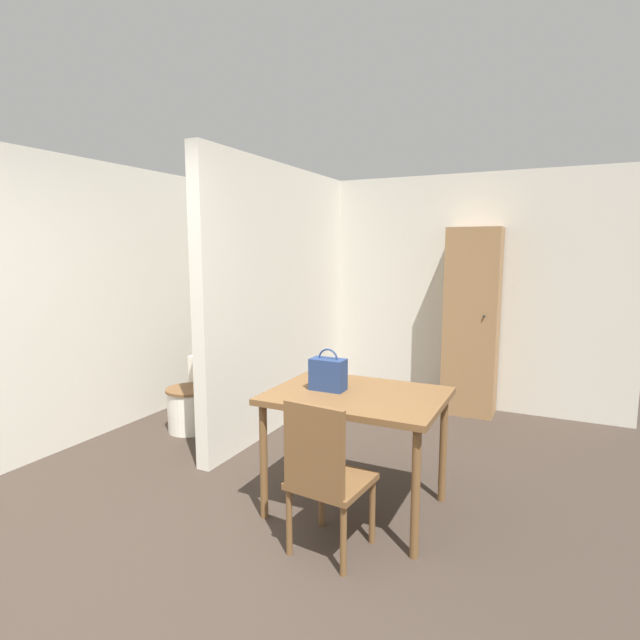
{
  "coord_description": "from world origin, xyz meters",
  "views": [
    {
      "loc": [
        1.76,
        -1.43,
        1.72
      ],
      "look_at": [
        0.16,
        1.89,
        1.19
      ],
      "focal_mm": 28.0,
      "sensor_mm": 36.0,
      "label": 1
    }
  ],
  "objects_px": {
    "wooden_cabinet": "(472,322)",
    "toilet": "(194,401)",
    "dining_table": "(357,406)",
    "wooden_chair": "(325,474)",
    "handbag": "(328,374)"
  },
  "relations": [
    {
      "from": "dining_table",
      "to": "handbag",
      "type": "xyz_separation_m",
      "value": [
        -0.2,
        -0.02,
        0.2
      ]
    },
    {
      "from": "handbag",
      "to": "dining_table",
      "type": "bearing_deg",
      "value": 4.67
    },
    {
      "from": "dining_table",
      "to": "wooden_chair",
      "type": "bearing_deg",
      "value": -86.84
    },
    {
      "from": "handbag",
      "to": "wooden_cabinet",
      "type": "xyz_separation_m",
      "value": [
        0.54,
        2.37,
        0.06
      ]
    },
    {
      "from": "wooden_cabinet",
      "to": "toilet",
      "type": "bearing_deg",
      "value": -144.8
    },
    {
      "from": "dining_table",
      "to": "toilet",
      "type": "height_order",
      "value": "dining_table"
    },
    {
      "from": "wooden_chair",
      "to": "toilet",
      "type": "bearing_deg",
      "value": 153.21
    },
    {
      "from": "dining_table",
      "to": "toilet",
      "type": "xyz_separation_m",
      "value": [
        -1.96,
        0.73,
        -0.44
      ]
    },
    {
      "from": "handbag",
      "to": "wooden_cabinet",
      "type": "distance_m",
      "value": 2.43
    },
    {
      "from": "wooden_chair",
      "to": "toilet",
      "type": "relative_size",
      "value": 1.36
    },
    {
      "from": "toilet",
      "to": "wooden_cabinet",
      "type": "bearing_deg",
      "value": 35.2
    },
    {
      "from": "toilet",
      "to": "dining_table",
      "type": "bearing_deg",
      "value": -20.36
    },
    {
      "from": "wooden_chair",
      "to": "wooden_cabinet",
      "type": "relative_size",
      "value": 0.47
    },
    {
      "from": "handbag",
      "to": "wooden_cabinet",
      "type": "relative_size",
      "value": 0.14
    },
    {
      "from": "toilet",
      "to": "wooden_chair",
      "type": "bearing_deg",
      "value": -32.7
    }
  ]
}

